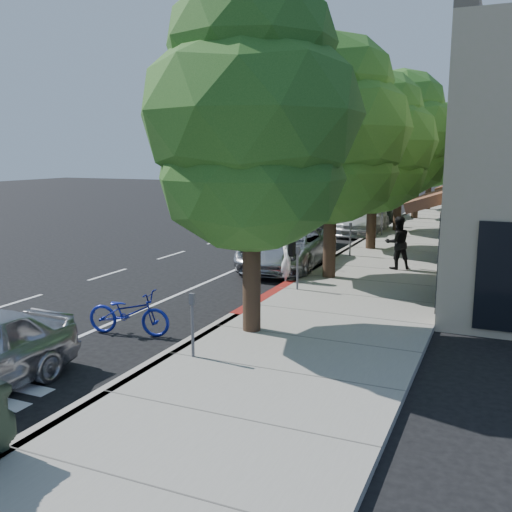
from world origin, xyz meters
The scene contains 17 objects.
ground centered at (0.00, 0.00, 0.00)m, with size 120.00×120.00×0.00m, color black.
sidewalk centered at (2.30, 8.00, 0.07)m, with size 4.60×56.00×0.15m, color gray.
curb centered at (0.00, 8.00, 0.07)m, with size 0.30×56.00×0.15m, color #9E998E.
curb_red_segment centered at (0.00, 1.00, 0.07)m, with size 0.32×4.00×0.15m, color maroon.
street_tree_0 centered at (0.90, -2.00, 4.72)m, with size 4.74×4.74×7.66m.
street_tree_1 centered at (0.90, 4.00, 4.65)m, with size 4.86×4.86×7.61m.
street_tree_2 centered at (0.90, 10.00, 4.39)m, with size 5.05×5.05×7.31m.
street_tree_3 centered at (0.90, 16.00, 4.85)m, with size 5.53×5.53×8.07m.
street_tree_4 centered at (0.90, 22.00, 4.58)m, with size 4.07×4.07×7.29m.
street_tree_5 centered at (0.90, 28.00, 4.53)m, with size 5.21×5.21×7.55m.
cyclist centered at (-0.15, 3.00, 0.78)m, with size 0.57×0.37×1.56m, color white.
bicycle centered at (-1.67, -3.00, 0.51)m, with size 0.67×1.93×1.02m, color #162197.
silver_suv centered at (-1.06, 5.50, 0.75)m, with size 2.49×5.40×1.50m, color #B6B6BB.
dark_sedan centered at (-2.20, 9.72, 0.69)m, with size 1.47×4.21×1.39m, color black.
white_pickup centered at (-0.67, 15.06, 0.73)m, with size 2.03×5.00×1.45m, color silver.
dark_suv_far centered at (-1.24, 21.50, 0.92)m, with size 2.16×5.38×1.83m, color black.
pedestrian centered at (2.65, 6.16, 1.04)m, with size 0.87×0.68×1.79m, color black.
Camera 1 is at (5.90, -13.14, 4.05)m, focal length 40.00 mm.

